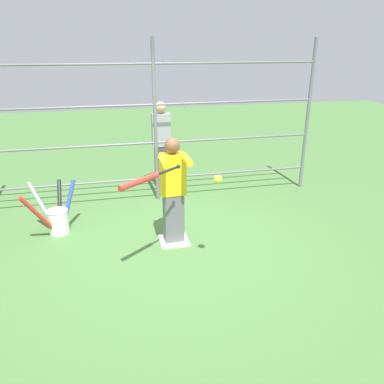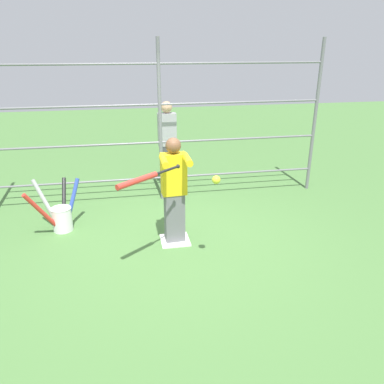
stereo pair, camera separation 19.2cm
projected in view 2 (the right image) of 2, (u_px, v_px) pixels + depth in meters
name	position (u px, v px, depth m)	size (l,w,h in m)	color
ground_plane	(175.00, 241.00, 5.31)	(24.00, 24.00, 0.00)	#4C7A3D
home_plate	(175.00, 240.00, 5.30)	(0.40, 0.40, 0.02)	white
fence_backstop	(160.00, 124.00, 6.27)	(5.67, 0.06, 2.71)	slate
batter	(174.00, 188.00, 5.00)	(0.38, 0.51, 1.49)	slate
baseball_bat_swinging	(143.00, 179.00, 4.11)	(0.77, 0.61, 0.07)	black
softball_in_flight	(216.00, 180.00, 4.18)	(0.10, 0.10, 0.10)	yellow
bat_bucket	(61.00, 215.00, 5.54)	(0.71, 0.96, 0.80)	white
bystander_behind_fence	(167.00, 143.00, 7.07)	(0.34, 0.21, 1.64)	#3F3F47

